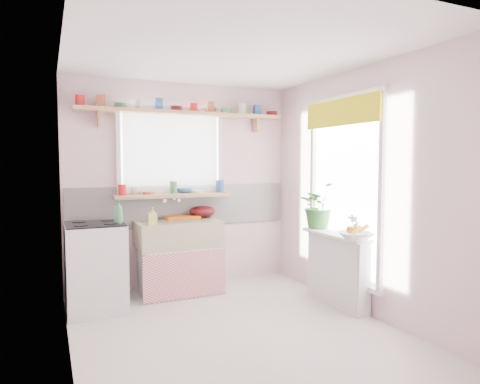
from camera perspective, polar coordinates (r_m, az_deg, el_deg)
name	(u,v)px	position (r m, az deg, el deg)	size (l,w,h in m)	color
room	(257,177)	(4.89, 2.30, 2.05)	(3.20, 3.20, 3.20)	beige
sink_unit	(179,257)	(5.12, -8.20, -8.51)	(0.95, 0.65, 1.11)	white
cooker	(96,267)	(4.70, -18.70, -9.44)	(0.58, 0.58, 0.93)	white
radiator_ledge	(337,268)	(4.80, 12.81, -9.83)	(0.22, 0.95, 0.78)	white
windowsill	(174,195)	(5.19, -8.85, -0.43)	(1.40, 0.22, 0.04)	tan
pine_shelf	(185,113)	(5.24, -7.33, 10.36)	(2.52, 0.24, 0.04)	tan
shelf_crockery	(182,107)	(5.24, -7.79, 11.17)	(2.47, 0.11, 0.12)	red
sill_crockery	(174,189)	(5.18, -8.86, 0.41)	(1.35, 0.11, 0.12)	red
dish_tray	(182,217)	(5.26, -7.79, -3.31)	(0.40, 0.30, 0.04)	#D85A13
colander	(203,212)	(5.34, -5.00, -2.61)	(0.32, 0.32, 0.15)	#500D12
jade_plant	(319,205)	(5.03, 10.46, -1.74)	(0.48, 0.41, 0.53)	#2F692A
fruit_bowl	(356,236)	(4.35, 15.16, -5.69)	(0.32, 0.32, 0.08)	white
herb_pot	(353,225)	(4.56, 14.84, -4.30)	(0.12, 0.08, 0.23)	#2C6F2E
soap_bottle_sink	(153,216)	(4.76, -11.57, -3.17)	(0.09, 0.09, 0.20)	#DEF46C
sill_cup	(135,191)	(5.14, -13.79, 0.19)	(0.11, 0.11, 0.09)	white
sill_bowl	(184,190)	(5.29, -7.46, 0.21)	(0.20, 0.20, 0.06)	#3771B5
shelf_vase	(211,107)	(5.42, -3.94, 11.23)	(0.15, 0.15, 0.16)	#A76633
cooker_bottle	(118,212)	(4.51, -15.91, -2.55)	(0.09, 0.09, 0.24)	#468C5B
fruit	(356,230)	(4.35, 15.18, -4.87)	(0.20, 0.14, 0.10)	orange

